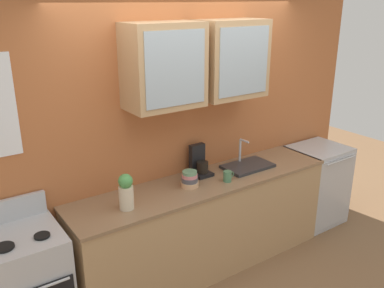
# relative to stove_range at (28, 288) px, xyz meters

# --- Properties ---
(ground_plane) EXTENTS (10.00, 10.00, 0.00)m
(ground_plane) POSITION_rel_stove_range_xyz_m (1.65, 0.00, -0.47)
(ground_plane) COLOR brown
(back_wall_unit) EXTENTS (4.29, 0.47, 2.75)m
(back_wall_unit) POSITION_rel_stove_range_xyz_m (1.65, 0.30, 1.04)
(back_wall_unit) COLOR #B76638
(back_wall_unit) RESTS_ON ground_plane
(counter) EXTENTS (2.64, 0.60, 0.92)m
(counter) POSITION_rel_stove_range_xyz_m (1.65, 0.00, -0.01)
(counter) COLOR tan
(counter) RESTS_ON ground_plane
(stove_range) EXTENTS (0.57, 0.61, 1.10)m
(stove_range) POSITION_rel_stove_range_xyz_m (0.00, 0.00, 0.00)
(stove_range) COLOR silver
(stove_range) RESTS_ON ground_plane
(sink_faucet) EXTENTS (0.49, 0.31, 0.27)m
(sink_faucet) POSITION_rel_stove_range_xyz_m (2.19, 0.03, 0.48)
(sink_faucet) COLOR #2D2D30
(sink_faucet) RESTS_ON counter
(bowl_stack) EXTENTS (0.16, 0.16, 0.15)m
(bowl_stack) POSITION_rel_stove_range_xyz_m (1.47, -0.01, 0.52)
(bowl_stack) COLOR #E0AD7F
(bowl_stack) RESTS_ON counter
(vase) EXTENTS (0.12, 0.12, 0.30)m
(vase) POSITION_rel_stove_range_xyz_m (0.81, -0.07, 0.61)
(vase) COLOR beige
(vase) RESTS_ON counter
(cup_near_sink) EXTENTS (0.12, 0.08, 0.10)m
(cup_near_sink) POSITION_rel_stove_range_xyz_m (1.82, -0.12, 0.51)
(cup_near_sink) COLOR #4C7F59
(cup_near_sink) RESTS_ON counter
(dishwasher) EXTENTS (0.63, 0.58, 0.92)m
(dishwasher) POSITION_rel_stove_range_xyz_m (3.26, -0.00, -0.01)
(dishwasher) COLOR silver
(dishwasher) RESTS_ON ground_plane
(coffee_maker) EXTENTS (0.17, 0.20, 0.29)m
(coffee_maker) POSITION_rel_stove_range_xyz_m (1.71, 0.17, 0.56)
(coffee_maker) COLOR black
(coffee_maker) RESTS_ON counter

